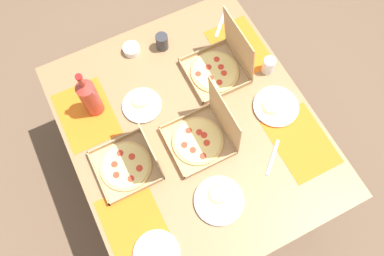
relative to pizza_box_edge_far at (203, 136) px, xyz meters
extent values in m
plane|color=brown|center=(-0.08, -0.02, -0.81)|extent=(6.00, 6.00, 0.00)
cylinder|color=#3F3328|center=(-0.71, -0.56, -0.45)|extent=(0.07, 0.07, 0.73)
cylinder|color=#3F3328|center=(-0.71, 0.52, -0.45)|extent=(0.07, 0.07, 0.73)
cylinder|color=#3F3328|center=(0.55, 0.52, -0.45)|extent=(0.07, 0.07, 0.73)
cube|color=#936D47|center=(-0.08, -0.02, -0.06)|extent=(1.38, 1.19, 0.03)
cube|color=orange|center=(-0.39, -0.47, -0.05)|extent=(0.36, 0.26, 0.00)
cube|color=orange|center=(0.23, -0.47, -0.05)|extent=(0.36, 0.26, 0.00)
cube|color=orange|center=(-0.39, 0.43, -0.05)|extent=(0.36, 0.26, 0.00)
cube|color=orange|center=(0.23, 0.43, -0.05)|extent=(0.36, 0.26, 0.00)
cube|color=tan|center=(0.00, -0.03, -0.05)|extent=(0.29, 0.29, 0.01)
cube|color=tan|center=(-0.14, -0.03, -0.03)|extent=(0.01, 0.29, 0.03)
cube|color=tan|center=(0.14, -0.03, -0.03)|extent=(0.01, 0.29, 0.03)
cube|color=tan|center=(0.00, -0.17, -0.03)|extent=(0.29, 0.01, 0.03)
cube|color=tan|center=(0.00, 0.11, -0.03)|extent=(0.29, 0.01, 0.03)
cylinder|color=#E0B76B|center=(0.00, -0.03, -0.04)|extent=(0.25, 0.25, 0.01)
cylinder|color=#EFD67F|center=(0.00, -0.03, -0.03)|extent=(0.23, 0.23, 0.00)
cylinder|color=red|center=(0.08, -0.04, -0.03)|extent=(0.03, 0.03, 0.00)
cylinder|color=red|center=(0.03, 0.00, -0.03)|extent=(0.03, 0.03, 0.00)
cylinder|color=red|center=(-0.01, 0.01, -0.03)|extent=(0.03, 0.03, 0.00)
cylinder|color=red|center=(-0.03, 0.00, -0.03)|extent=(0.03, 0.03, 0.00)
cylinder|color=red|center=(-0.07, -0.05, -0.03)|extent=(0.03, 0.03, 0.00)
cylinder|color=red|center=(-0.01, -0.10, -0.03)|extent=(0.03, 0.03, 0.00)
cylinder|color=red|center=(0.03, -0.07, -0.03)|extent=(0.03, 0.03, 0.00)
cube|color=tan|center=(0.00, 0.10, 0.13)|extent=(0.29, 0.03, 0.29)
cube|color=tan|center=(-0.31, 0.23, -0.05)|extent=(0.29, 0.29, 0.01)
cube|color=tan|center=(-0.45, 0.23, -0.03)|extent=(0.01, 0.29, 0.03)
cube|color=tan|center=(-0.17, 0.23, -0.03)|extent=(0.01, 0.29, 0.03)
cube|color=tan|center=(-0.31, 0.09, -0.03)|extent=(0.29, 0.01, 0.03)
cube|color=tan|center=(-0.31, 0.37, -0.03)|extent=(0.29, 0.01, 0.03)
cylinder|color=#E0B76B|center=(-0.31, 0.23, -0.04)|extent=(0.26, 0.26, 0.01)
cylinder|color=#EFD67F|center=(-0.31, 0.23, -0.03)|extent=(0.23, 0.23, 0.00)
cylinder|color=red|center=(-0.24, 0.22, -0.03)|extent=(0.03, 0.03, 0.00)
cylinder|color=red|center=(-0.27, 0.26, -0.03)|extent=(0.03, 0.03, 0.00)
cylinder|color=red|center=(-0.31, 0.27, -0.03)|extent=(0.03, 0.03, 0.00)
cylinder|color=red|center=(-0.37, 0.27, -0.03)|extent=(0.03, 0.03, 0.00)
cylinder|color=red|center=(-0.34, 0.21, -0.03)|extent=(0.03, 0.03, 0.00)
cylinder|color=red|center=(-0.33, 0.14, -0.03)|extent=(0.03, 0.03, 0.00)
cylinder|color=red|center=(-0.28, 0.19, -0.03)|extent=(0.03, 0.03, 0.00)
cube|color=tan|center=(-0.31, 0.35, 0.13)|extent=(0.29, 0.05, 0.29)
cube|color=tan|center=(-0.04, -0.39, -0.05)|extent=(0.28, 0.28, 0.01)
cube|color=tan|center=(-0.18, -0.39, -0.03)|extent=(0.01, 0.28, 0.03)
cube|color=tan|center=(0.10, -0.39, -0.03)|extent=(0.01, 0.28, 0.03)
cube|color=tan|center=(-0.04, -0.53, -0.03)|extent=(0.28, 0.01, 0.03)
cube|color=tan|center=(-0.04, -0.26, -0.03)|extent=(0.28, 0.01, 0.03)
cylinder|color=#E0B76B|center=(-0.04, -0.39, -0.04)|extent=(0.25, 0.25, 0.01)
cylinder|color=#EFD67F|center=(-0.04, -0.39, -0.03)|extent=(0.22, 0.22, 0.00)
cylinder|color=red|center=(0.03, -0.40, -0.03)|extent=(0.03, 0.03, 0.00)
cylinder|color=red|center=(0.00, -0.34, -0.03)|extent=(0.03, 0.03, 0.00)
cylinder|color=red|center=(-0.07, -0.35, -0.03)|extent=(0.03, 0.03, 0.00)
cylinder|color=red|center=(-0.11, -0.39, -0.03)|extent=(0.03, 0.03, 0.00)
cylinder|color=red|center=(-0.07, -0.44, -0.03)|extent=(0.03, 0.03, 0.00)
cylinder|color=red|center=(-0.02, -0.45, -0.03)|extent=(0.03, 0.03, 0.00)
cube|color=tan|center=(-0.04, -0.26, 0.13)|extent=(0.28, 0.02, 0.28)
cylinder|color=white|center=(0.39, -0.43, -0.04)|extent=(0.20, 0.20, 0.01)
cylinder|color=white|center=(0.39, -0.43, -0.04)|extent=(0.21, 0.21, 0.01)
cylinder|color=white|center=(0.30, -0.08, -0.04)|extent=(0.22, 0.22, 0.01)
cylinder|color=white|center=(0.30, -0.08, -0.04)|extent=(0.23, 0.23, 0.01)
cylinder|color=#E0B76B|center=(0.28, -0.07, -0.03)|extent=(0.09, 0.09, 0.01)
cylinder|color=#EFD67F|center=(0.28, -0.07, -0.02)|extent=(0.08, 0.08, 0.00)
cylinder|color=white|center=(0.01, 0.41, -0.04)|extent=(0.22, 0.22, 0.01)
cylinder|color=white|center=(0.01, 0.41, -0.04)|extent=(0.23, 0.23, 0.01)
cylinder|color=#E0B76B|center=(0.00, 0.39, -0.03)|extent=(0.09, 0.09, 0.01)
cylinder|color=#EFD67F|center=(0.00, 0.39, -0.02)|extent=(0.08, 0.08, 0.00)
cylinder|color=white|center=(-0.30, -0.20, -0.04)|extent=(0.19, 0.19, 0.01)
cylinder|color=white|center=(-0.30, -0.20, -0.04)|extent=(0.20, 0.20, 0.01)
cylinder|color=#E0B76B|center=(-0.32, -0.20, -0.03)|extent=(0.08, 0.08, 0.01)
cylinder|color=#EFD67F|center=(-0.32, -0.20, -0.02)|extent=(0.07, 0.07, 0.00)
cylinder|color=#B2382D|center=(-0.40, -0.41, 0.06)|extent=(0.09, 0.09, 0.22)
cone|color=#B2382D|center=(-0.40, -0.41, 0.19)|extent=(0.09, 0.09, 0.04)
cylinder|color=#B2382D|center=(-0.40, -0.41, 0.23)|extent=(0.03, 0.03, 0.06)
cylinder|color=red|center=(-0.40, -0.41, 0.27)|extent=(0.03, 0.03, 0.01)
cylinder|color=#333338|center=(-0.58, 0.05, 0.00)|extent=(0.07, 0.07, 0.09)
cylinder|color=silver|center=(-0.20, 0.49, 0.00)|extent=(0.06, 0.06, 0.09)
cylinder|color=white|center=(-0.63, -0.11, -0.03)|extent=(0.09, 0.09, 0.04)
cube|color=#B7B7BC|center=(0.24, 0.26, -0.05)|extent=(0.14, 0.15, 0.00)
cube|color=#B7B7BC|center=(-0.58, 0.42, -0.05)|extent=(0.16, 0.16, 0.00)
camera|label=1|loc=(0.57, -0.35, 1.69)|focal=35.21mm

